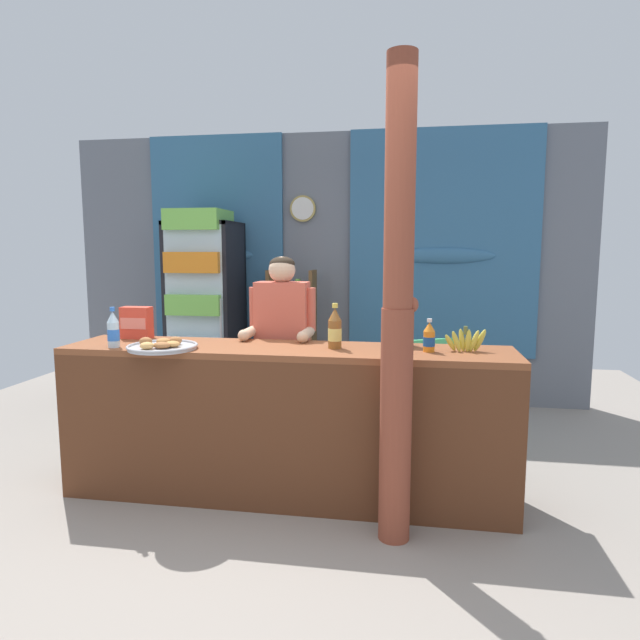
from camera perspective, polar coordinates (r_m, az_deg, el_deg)
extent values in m
plane|color=gray|center=(4.37, -3.41, -14.12)|extent=(7.44, 7.44, 0.00)
cube|color=slate|center=(5.82, 0.37, 5.40)|extent=(5.46, 0.12, 2.80)
cube|color=teal|center=(6.01, -10.73, 7.78)|extent=(1.45, 0.04, 2.29)
ellipsoid|color=teal|center=(6.00, -10.77, 6.69)|extent=(0.80, 0.10, 0.16)
cube|color=teal|center=(5.66, 12.77, 7.77)|extent=(1.88, 0.04, 2.29)
ellipsoid|color=teal|center=(5.64, 12.75, 6.61)|extent=(1.04, 0.10, 0.16)
cylinder|color=tan|center=(5.79, -1.81, 11.61)|extent=(0.27, 0.03, 0.27)
cylinder|color=white|center=(5.77, -1.84, 11.63)|extent=(0.23, 0.01, 0.23)
cube|color=beige|center=(5.87, -5.91, 9.36)|extent=(0.24, 0.02, 0.18)
cube|color=brown|center=(3.47, -3.60, -3.18)|extent=(2.86, 0.57, 0.04)
cube|color=brown|center=(3.35, -4.56, -12.32)|extent=(2.86, 0.04, 0.95)
cube|color=brown|center=(4.12, -23.02, -9.11)|extent=(0.08, 0.51, 0.95)
cube|color=brown|center=(3.56, 19.34, -11.50)|extent=(0.08, 0.51, 0.95)
cylinder|color=brown|center=(3.04, 7.94, -10.98)|extent=(0.17, 0.17, 1.29)
cylinder|color=brown|center=(2.91, 8.41, 14.00)|extent=(0.16, 0.16, 1.29)
ellipsoid|color=brown|center=(2.90, 9.72, 1.59)|extent=(0.06, 0.05, 0.08)
cube|color=black|center=(5.96, -10.82, 0.87)|extent=(0.67, 0.04, 1.88)
cube|color=black|center=(5.81, -14.72, 0.59)|extent=(0.04, 0.63, 1.88)
cube|color=black|center=(5.58, -8.84, 0.48)|extent=(0.04, 0.63, 1.88)
cube|color=black|center=(5.65, -12.09, 9.83)|extent=(0.67, 0.63, 0.04)
cube|color=black|center=(5.86, -11.60, -8.23)|extent=(0.67, 0.63, 0.08)
cube|color=silver|center=(5.40, -13.01, 0.69)|extent=(0.61, 0.02, 1.72)
cylinder|color=#B7B7BC|center=(5.28, -10.39, 0.06)|extent=(0.02, 0.02, 0.40)
cube|color=silver|center=(5.74, -11.74, -3.25)|extent=(0.59, 0.55, 0.02)
cube|color=silver|center=(5.61, -12.24, -2.38)|extent=(0.55, 0.51, 0.20)
cube|color=silver|center=(5.68, -11.84, 0.79)|extent=(0.59, 0.55, 0.02)
cube|color=#75C64C|center=(5.55, -12.35, 1.77)|extent=(0.55, 0.51, 0.20)
cube|color=silver|center=(5.65, -11.95, 4.89)|extent=(0.59, 0.55, 0.02)
cube|color=orange|center=(5.53, -12.47, 5.97)|extent=(0.55, 0.51, 0.20)
cube|color=silver|center=(5.65, -12.06, 9.02)|extent=(0.59, 0.55, 0.02)
cube|color=#75C64C|center=(5.54, -12.58, 10.19)|extent=(0.55, 0.51, 0.20)
cube|color=brown|center=(5.66, -5.14, -1.82)|extent=(0.04, 0.28, 1.40)
cube|color=brown|center=(5.57, -0.75, -1.95)|extent=(0.04, 0.28, 1.40)
cube|color=brown|center=(5.56, -3.00, 3.10)|extent=(0.44, 0.28, 0.02)
cylinder|color=#75C64C|center=(5.57, -3.67, 3.85)|extent=(0.06, 0.06, 0.12)
cylinder|color=#75C64C|center=(5.54, -2.34, 3.78)|extent=(0.05, 0.05, 0.11)
cube|color=brown|center=(5.60, -2.97, -1.18)|extent=(0.44, 0.28, 0.02)
cylinder|color=#75C64C|center=(5.60, -3.64, -0.25)|extent=(0.07, 0.07, 0.16)
cylinder|color=brown|center=(5.58, -2.31, -0.51)|extent=(0.06, 0.06, 0.11)
cube|color=brown|center=(5.68, -2.94, -5.37)|extent=(0.44, 0.28, 0.02)
cylinder|color=black|center=(5.68, -3.60, -4.65)|extent=(0.05, 0.05, 0.12)
cylinder|color=#75C64C|center=(5.65, -2.29, -4.53)|extent=(0.06, 0.06, 0.15)
cube|color=#4CC675|center=(4.89, 10.53, -6.48)|extent=(0.59, 0.59, 0.04)
cube|color=#4CC675|center=(4.67, 11.77, -4.39)|extent=(0.39, 0.23, 0.40)
cylinder|color=#4CC675|center=(5.20, 11.31, -8.18)|extent=(0.04, 0.04, 0.44)
cylinder|color=#4CC675|center=(5.03, 7.49, -8.63)|extent=(0.04, 0.04, 0.44)
cylinder|color=#4CC675|center=(4.88, 13.53, -9.26)|extent=(0.04, 0.04, 0.44)
cylinder|color=#4CC675|center=(4.70, 9.53, -9.80)|extent=(0.04, 0.04, 0.44)
cube|color=#4CC675|center=(4.96, 12.59, -4.91)|extent=(0.22, 0.37, 0.03)
cube|color=#4CC675|center=(4.77, 8.44, -5.30)|extent=(0.22, 0.37, 0.03)
cylinder|color=#28282D|center=(4.07, -4.99, -9.47)|extent=(0.11, 0.11, 0.85)
cylinder|color=#28282D|center=(4.03, -2.77, -9.60)|extent=(0.11, 0.11, 0.85)
cube|color=#D15B47|center=(3.91, -3.97, 0.16)|extent=(0.37, 0.20, 0.53)
sphere|color=#DBB28E|center=(3.88, -4.02, 5.27)|extent=(0.19, 0.19, 0.19)
ellipsoid|color=#2D2319|center=(3.89, -3.99, 5.91)|extent=(0.18, 0.18, 0.10)
cylinder|color=#D15B47|center=(3.95, -6.85, 1.21)|extent=(0.08, 0.08, 0.31)
cylinder|color=#DBB28E|center=(3.83, -7.44, -1.32)|extent=(0.07, 0.26, 0.07)
sphere|color=#DBB28E|center=(3.70, -8.02, -1.62)|extent=(0.08, 0.08, 0.08)
cylinder|color=#D15B47|center=(3.86, -1.04, 1.11)|extent=(0.08, 0.08, 0.31)
cylinder|color=#DBB28E|center=(3.73, -1.45, -1.49)|extent=(0.07, 0.26, 0.07)
sphere|color=#DBB28E|center=(3.60, -1.84, -1.80)|extent=(0.08, 0.08, 0.08)
cylinder|color=brown|center=(3.40, 1.57, -1.53)|extent=(0.08, 0.08, 0.18)
cone|color=brown|center=(3.38, 1.58, 0.62)|extent=(0.08, 0.08, 0.08)
cylinder|color=#E5CC4C|center=(3.38, 1.58, 1.53)|extent=(0.04, 0.04, 0.03)
cylinder|color=#E5D166|center=(3.40, 1.57, -1.53)|extent=(0.09, 0.09, 0.08)
cylinder|color=orange|center=(3.36, 11.38, -2.23)|extent=(0.07, 0.07, 0.13)
cone|color=orange|center=(3.34, 11.42, -0.69)|extent=(0.07, 0.07, 0.06)
cylinder|color=white|center=(3.34, 11.43, -0.04)|extent=(0.03, 0.03, 0.02)
cylinder|color=#194C99|center=(3.36, 11.38, -2.23)|extent=(0.07, 0.07, 0.06)
cylinder|color=silver|center=(3.68, -20.86, -1.47)|extent=(0.07, 0.07, 0.16)
cone|color=silver|center=(3.66, -20.94, 0.31)|extent=(0.07, 0.07, 0.07)
cylinder|color=blue|center=(3.66, -20.98, 1.07)|extent=(0.03, 0.03, 0.03)
cylinder|color=blue|center=(3.68, -20.86, -1.47)|extent=(0.07, 0.07, 0.07)
cube|color=#3D75B7|center=(3.53, 8.15, -1.05)|extent=(0.17, 0.11, 0.20)
cube|color=#7CB5F7|center=(3.47, 8.13, -1.19)|extent=(0.15, 0.00, 0.07)
cube|color=#E5422D|center=(4.00, -18.69, -0.26)|extent=(0.21, 0.10, 0.22)
cube|color=#FF826D|center=(3.95, -19.05, -0.36)|extent=(0.18, 0.00, 0.08)
cylinder|color=#BCBCC1|center=(3.52, -16.21, -2.83)|extent=(0.42, 0.42, 0.02)
torus|color=#BCBCC1|center=(3.52, -16.22, -2.61)|extent=(0.43, 0.43, 0.02)
ellipsoid|color=#C68947|center=(3.48, -15.24, -2.45)|extent=(0.09, 0.09, 0.04)
ellipsoid|color=#A36638|center=(3.57, -14.91, -2.09)|extent=(0.08, 0.06, 0.05)
ellipsoid|color=#B2753D|center=(3.61, -16.10, -2.14)|extent=(0.09, 0.08, 0.04)
ellipsoid|color=#A36638|center=(3.59, -17.82, -2.14)|extent=(0.08, 0.07, 0.05)
ellipsoid|color=tan|center=(3.45, -17.71, -2.58)|extent=(0.09, 0.08, 0.04)
ellipsoid|color=#A36638|center=(3.45, -16.29, -2.56)|extent=(0.11, 0.08, 0.04)
ellipsoid|color=#DBCC42|center=(3.41, 13.52, -2.33)|extent=(0.09, 0.04, 0.12)
ellipsoid|color=#DBCC42|center=(3.40, 14.13, -2.21)|extent=(0.08, 0.04, 0.14)
ellipsoid|color=#DBCC42|center=(3.43, 14.69, -2.09)|extent=(0.06, 0.04, 0.15)
ellipsoid|color=#DBCC42|center=(3.42, 15.29, -2.15)|extent=(0.04, 0.03, 0.14)
ellipsoid|color=#DBCC42|center=(3.42, 15.88, -2.16)|extent=(0.08, 0.04, 0.15)
ellipsoid|color=#DBCC42|center=(3.44, 16.44, -2.08)|extent=(0.09, 0.03, 0.15)
cylinder|color=olive|center=(3.41, 15.03, -1.05)|extent=(0.02, 0.02, 0.05)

